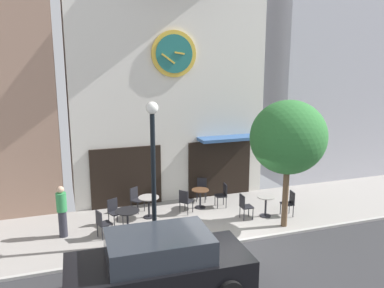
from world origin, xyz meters
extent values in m
cube|color=gray|center=(0.00, 2.13, -0.03)|extent=(25.94, 4.26, 0.05)
cube|color=#A8A5A0|center=(0.00, 0.02, 0.04)|extent=(25.94, 0.12, 0.08)
cube|color=silver|center=(-0.51, 5.62, 4.32)|extent=(7.66, 2.71, 8.65)
cylinder|color=gold|center=(-0.51, 4.20, 5.72)|extent=(1.71, 0.10, 1.71)
cylinder|color=#1E6660|center=(-0.51, 4.14, 5.72)|extent=(1.40, 0.04, 1.40)
cube|color=gold|center=(-0.32, 4.10, 5.74)|extent=(0.39, 0.03, 0.11)
cube|color=gold|center=(-0.76, 4.10, 5.54)|extent=(0.52, 0.03, 0.40)
cube|color=black|center=(-2.43, 4.22, 1.15)|extent=(2.68, 0.10, 2.30)
cube|color=black|center=(1.40, 4.22, 1.15)|extent=(2.68, 0.10, 2.30)
cube|color=#33568C|center=(1.63, 3.91, 2.45)|extent=(2.45, 0.90, 0.12)
cube|color=#B2B2BC|center=(7.40, 5.80, 7.14)|extent=(5.82, 3.07, 14.28)
cylinder|color=black|center=(-2.18, 0.77, 0.18)|extent=(0.32, 0.32, 0.36)
cylinder|color=black|center=(-2.18, 0.77, 1.99)|extent=(0.14, 0.14, 3.99)
sphere|color=white|center=(-2.18, 0.77, 4.17)|extent=(0.36, 0.36, 0.36)
cylinder|color=brown|center=(2.27, 0.64, 1.08)|extent=(0.20, 0.20, 2.17)
ellipsoid|color=#2D7033|center=(2.27, 0.64, 3.06)|extent=(2.54, 2.29, 2.41)
cylinder|color=black|center=(-2.81, 1.85, 0.37)|extent=(0.07, 0.07, 0.74)
cylinder|color=black|center=(-2.81, 1.85, 0.01)|extent=(0.40, 0.40, 0.03)
cylinder|color=black|center=(-2.81, 1.85, 0.74)|extent=(0.78, 0.78, 0.03)
cylinder|color=black|center=(-1.89, 2.84, 0.37)|extent=(0.07, 0.07, 0.75)
cylinder|color=black|center=(-1.89, 2.84, 0.01)|extent=(0.40, 0.40, 0.03)
cylinder|color=gray|center=(-1.89, 2.84, 0.75)|extent=(0.73, 0.73, 0.03)
cylinder|color=black|center=(0.16, 3.12, 0.35)|extent=(0.07, 0.07, 0.70)
cylinder|color=black|center=(0.16, 3.12, 0.01)|extent=(0.40, 0.40, 0.03)
cylinder|color=brown|center=(0.16, 3.12, 0.70)|extent=(0.65, 0.65, 0.03)
cylinder|color=black|center=(2.09, 1.59, 0.37)|extent=(0.07, 0.07, 0.73)
cylinder|color=black|center=(2.09, 1.59, 0.01)|extent=(0.40, 0.40, 0.03)
cylinder|color=gray|center=(2.09, 1.59, 0.73)|extent=(0.62, 0.62, 0.03)
cube|color=black|center=(-3.11, 2.51, 0.45)|extent=(0.53, 0.53, 0.04)
cube|color=black|center=(-3.18, 2.68, 0.68)|extent=(0.36, 0.20, 0.45)
cylinder|color=black|center=(-3.19, 2.29, 0.23)|extent=(0.03, 0.03, 0.45)
cylinder|color=black|center=(-2.88, 2.43, 0.23)|extent=(0.03, 0.03, 0.45)
cylinder|color=black|center=(-3.33, 2.60, 0.23)|extent=(0.03, 0.03, 0.45)
cylinder|color=black|center=(-3.02, 2.74, 0.23)|extent=(0.03, 0.03, 0.45)
cube|color=black|center=(2.84, 1.39, 0.45)|extent=(0.46, 0.46, 0.04)
cube|color=black|center=(3.02, 1.36, 0.68)|extent=(0.10, 0.38, 0.45)
cylinder|color=black|center=(2.70, 1.58, 0.23)|extent=(0.03, 0.03, 0.45)
cylinder|color=black|center=(2.64, 1.24, 0.23)|extent=(0.03, 0.03, 0.45)
cylinder|color=black|center=(3.03, 1.53, 0.23)|extent=(0.03, 0.03, 0.45)
cylinder|color=black|center=(2.98, 1.19, 0.23)|extent=(0.03, 0.03, 0.45)
cube|color=black|center=(1.33, 1.60, 0.45)|extent=(0.41, 0.41, 0.04)
cube|color=black|center=(1.15, 1.60, 0.68)|extent=(0.05, 0.38, 0.45)
cylinder|color=black|center=(1.50, 1.42, 0.23)|extent=(0.03, 0.03, 0.45)
cylinder|color=black|center=(1.51, 1.76, 0.23)|extent=(0.03, 0.03, 0.45)
cylinder|color=black|center=(1.16, 1.43, 0.23)|extent=(0.03, 0.03, 0.45)
cylinder|color=black|center=(1.17, 1.77, 0.23)|extent=(0.03, 0.03, 0.45)
cube|color=black|center=(-2.16, 3.49, 0.45)|extent=(0.56, 0.56, 0.04)
cube|color=black|center=(-2.27, 3.63, 0.68)|extent=(0.33, 0.26, 0.45)
cylinder|color=black|center=(-2.20, 3.25, 0.23)|extent=(0.03, 0.03, 0.45)
cylinder|color=black|center=(-1.93, 3.45, 0.23)|extent=(0.03, 0.03, 0.45)
cylinder|color=black|center=(-2.40, 3.53, 0.23)|extent=(0.03, 0.03, 0.45)
cylinder|color=black|center=(-2.13, 3.73, 0.23)|extent=(0.03, 0.03, 0.45)
cube|color=black|center=(-3.56, 1.73, 0.45)|extent=(0.51, 0.51, 0.04)
cube|color=black|center=(-3.73, 1.67, 0.68)|extent=(0.17, 0.37, 0.45)
cylinder|color=black|center=(-3.34, 1.63, 0.23)|extent=(0.03, 0.03, 0.45)
cylinder|color=black|center=(-3.46, 1.95, 0.23)|extent=(0.03, 0.03, 0.45)
cylinder|color=black|center=(-3.66, 1.52, 0.23)|extent=(0.03, 0.03, 0.45)
cylinder|color=black|center=(-3.78, 1.83, 0.23)|extent=(0.03, 0.03, 0.45)
cube|color=black|center=(0.44, 3.79, 0.45)|extent=(0.54, 0.54, 0.04)
cube|color=black|center=(0.53, 3.95, 0.68)|extent=(0.36, 0.21, 0.45)
cylinder|color=black|center=(0.22, 3.71, 0.23)|extent=(0.03, 0.03, 0.45)
cylinder|color=black|center=(0.52, 3.56, 0.23)|extent=(0.03, 0.03, 0.45)
cylinder|color=black|center=(0.37, 4.02, 0.23)|extent=(0.03, 0.03, 0.45)
cylinder|color=black|center=(0.67, 3.86, 0.23)|extent=(0.03, 0.03, 0.45)
cube|color=black|center=(-0.50, 2.80, 0.45)|extent=(0.56, 0.56, 0.04)
cube|color=black|center=(-0.64, 2.68, 0.68)|extent=(0.27, 0.32, 0.45)
cylinder|color=black|center=(-0.26, 2.78, 0.23)|extent=(0.03, 0.03, 0.45)
cylinder|color=black|center=(-0.48, 3.04, 0.23)|extent=(0.03, 0.03, 0.45)
cylinder|color=black|center=(-0.53, 2.56, 0.23)|extent=(0.03, 0.03, 0.45)
cylinder|color=black|center=(-0.74, 2.82, 0.23)|extent=(0.03, 0.03, 0.45)
cube|color=black|center=(0.92, 2.95, 0.45)|extent=(0.44, 0.44, 0.04)
cube|color=black|center=(1.10, 2.93, 0.68)|extent=(0.08, 0.38, 0.45)
cylinder|color=black|center=(0.77, 3.13, 0.23)|extent=(0.03, 0.03, 0.45)
cylinder|color=black|center=(0.73, 2.80, 0.23)|extent=(0.03, 0.03, 0.45)
cylinder|color=black|center=(1.10, 3.10, 0.23)|extent=(0.03, 0.03, 0.45)
cylinder|color=black|center=(1.07, 2.76, 0.23)|extent=(0.03, 0.03, 0.45)
cylinder|color=#2D2D38|center=(-4.80, 2.21, 0.42)|extent=(0.37, 0.37, 0.85)
cylinder|color=#338C4C|center=(-4.80, 2.21, 1.15)|extent=(0.45, 0.45, 0.60)
sphere|color=tan|center=(-4.80, 2.21, 1.56)|extent=(0.22, 0.22, 0.22)
cube|color=black|center=(-2.69, -1.84, 0.60)|extent=(4.35, 1.92, 0.75)
cube|color=#262B33|center=(-2.69, -1.84, 1.25)|extent=(2.45, 1.65, 0.60)
cylinder|color=black|center=(-1.24, -0.99, 0.32)|extent=(0.65, 0.24, 0.64)
cylinder|color=black|center=(-4.08, -0.90, 0.32)|extent=(0.65, 0.24, 0.64)
camera|label=1|loc=(-4.67, -10.01, 5.49)|focal=36.49mm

